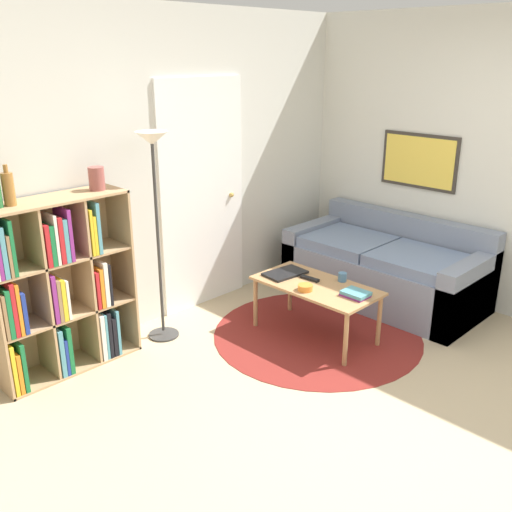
{
  "coord_description": "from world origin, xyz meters",
  "views": [
    {
      "loc": [
        -2.87,
        -1.32,
        2.23
      ],
      "look_at": [
        -0.14,
        1.38,
        0.85
      ],
      "focal_mm": 40.0,
      "sensor_mm": 36.0,
      "label": 1
    }
  ],
  "objects": [
    {
      "name": "wall_right",
      "position": [
        2.03,
        1.26,
        1.3
      ],
      "size": [
        0.08,
        5.51,
        2.6
      ],
      "color": "silver",
      "rests_on": "ground_plane"
    },
    {
      "name": "bottle_right",
      "position": [
        -1.44,
        2.33,
        1.4
      ],
      "size": [
        0.08,
        0.08,
        0.27
      ],
      "color": "olive",
      "rests_on": "bookshelf"
    },
    {
      "name": "bowl",
      "position": [
        0.34,
        1.31,
        0.48
      ],
      "size": [
        0.12,
        0.12,
        0.05
      ],
      "color": "orange",
      "rests_on": "coffee_table"
    },
    {
      "name": "floor_lamp",
      "position": [
        -0.39,
        2.21,
        1.35
      ],
      "size": [
        0.25,
        0.25,
        1.68
      ],
      "color": "#333333",
      "rests_on": "ground_plane"
    },
    {
      "name": "vase_on_shelf",
      "position": [
        -0.81,
        2.32,
        1.38
      ],
      "size": [
        0.11,
        0.11,
        0.17
      ],
      "color": "#934C47",
      "rests_on": "bookshelf"
    },
    {
      "name": "book_stack_on_table",
      "position": [
        0.52,
        0.96,
        0.48
      ],
      "size": [
        0.16,
        0.2,
        0.04
      ],
      "color": "#7F287A",
      "rests_on": "coffee_table"
    },
    {
      "name": "couch",
      "position": [
        1.6,
        1.34,
        0.29
      ],
      "size": [
        0.9,
        1.8,
        0.76
      ],
      "color": "gray",
      "rests_on": "ground_plane"
    },
    {
      "name": "ground_plane",
      "position": [
        0.0,
        0.0,
        0.0
      ],
      "size": [
        14.0,
        14.0,
        0.0
      ],
      "primitive_type": "plane",
      "color": "tan"
    },
    {
      "name": "bookshelf",
      "position": [
        -1.21,
        2.32,
        0.64
      ],
      "size": [
        1.03,
        0.34,
        1.29
      ],
      "color": "tan",
      "rests_on": "ground_plane"
    },
    {
      "name": "rug",
      "position": [
        0.52,
        1.31,
        0.0
      ],
      "size": [
        1.73,
        1.73,
        0.01
      ],
      "color": "maroon",
      "rests_on": "ground_plane"
    },
    {
      "name": "wall_back",
      "position": [
        0.02,
        2.54,
        1.29
      ],
      "size": [
        7.01,
        0.11,
        2.6
      ],
      "color": "silver",
      "rests_on": "ground_plane"
    },
    {
      "name": "cup",
      "position": [
        0.7,
        1.21,
        0.5
      ],
      "size": [
        0.07,
        0.07,
        0.07
      ],
      "color": "teal",
      "rests_on": "coffee_table"
    },
    {
      "name": "coffee_table",
      "position": [
        0.5,
        1.32,
        0.41
      ],
      "size": [
        0.52,
        1.02,
        0.46
      ],
      "color": "#AD7F51",
      "rests_on": "ground_plane"
    },
    {
      "name": "remote",
      "position": [
        0.54,
        1.43,
        0.47
      ],
      "size": [
        0.06,
        0.17,
        0.02
      ],
      "color": "black",
      "rests_on": "coffee_table"
    },
    {
      "name": "laptop",
      "position": [
        0.48,
        1.65,
        0.47
      ],
      "size": [
        0.37,
        0.26,
        0.02
      ],
      "color": "black",
      "rests_on": "coffee_table"
    }
  ]
}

